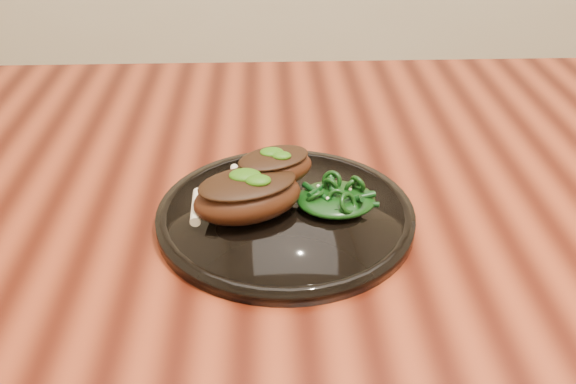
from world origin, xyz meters
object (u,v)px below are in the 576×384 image
object	(u,v)px
desk	(502,223)
lamb_chop_front	(247,195)
greens_heap	(336,195)
plate	(286,215)

from	to	relation	value
desk	lamb_chop_front	distance (m)	0.37
desk	greens_heap	size ratio (longest dim) A/B	18.31
lamb_chop_front	desk	bearing A→B (deg)	19.48
plate	lamb_chop_front	xyz separation A→B (m)	(-0.04, -0.01, 0.03)
desk	plate	bearing A→B (deg)	-159.75
lamb_chop_front	greens_heap	bearing A→B (deg)	8.91
desk	lamb_chop_front	world-z (taller)	lamb_chop_front
plate	lamb_chop_front	distance (m)	0.05
lamb_chop_front	greens_heap	size ratio (longest dim) A/B	1.57
plate	desk	bearing A→B (deg)	20.25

